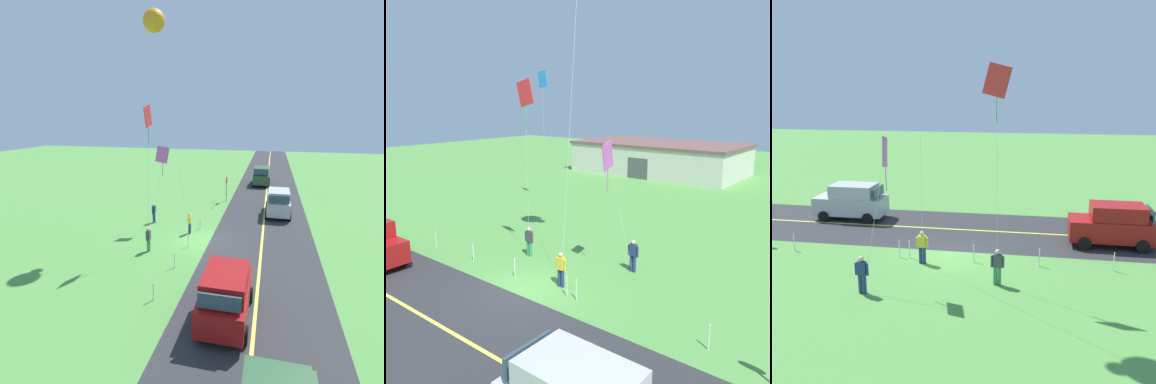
# 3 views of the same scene
# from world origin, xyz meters

# --- Properties ---
(ground_plane) EXTENTS (120.00, 120.00, 0.10)m
(ground_plane) POSITION_xyz_m (0.00, 0.00, -0.05)
(ground_plane) COLOR #549342
(asphalt_road) EXTENTS (120.00, 7.00, 0.00)m
(asphalt_road) POSITION_xyz_m (0.00, -4.00, 0.00)
(asphalt_road) COLOR #2D2D30
(asphalt_road) RESTS_ON ground
(road_centre_stripe) EXTENTS (120.00, 0.16, 0.00)m
(road_centre_stripe) POSITION_xyz_m (0.00, -4.00, 0.01)
(road_centre_stripe) COLOR #E5E04C
(road_centre_stripe) RESTS_ON asphalt_road
(car_suv_foreground) EXTENTS (4.40, 2.12, 2.24)m
(car_suv_foreground) POSITION_xyz_m (7.33, -5.11, 1.15)
(car_suv_foreground) COLOR #B7B7BC
(car_suv_foreground) RESTS_ON ground
(car_parked_west_near) EXTENTS (4.40, 2.12, 2.24)m
(car_parked_west_near) POSITION_xyz_m (-8.19, -2.76, 1.15)
(car_parked_west_near) COLOR maroon
(car_parked_west_near) RESTS_ON ground
(person_adult_near) EXTENTS (0.58, 0.22, 1.60)m
(person_adult_near) POSITION_xyz_m (2.72, 4.63, 0.86)
(person_adult_near) COLOR navy
(person_adult_near) RESTS_ON ground
(person_adult_companion) EXTENTS (0.58, 0.22, 1.60)m
(person_adult_companion) POSITION_xyz_m (-2.62, 2.97, 0.86)
(person_adult_companion) COLOR #338C4C
(person_adult_companion) RESTS_ON ground
(person_child_watcher) EXTENTS (0.58, 0.22, 1.60)m
(person_child_watcher) POSITION_xyz_m (1.10, 1.23, 0.86)
(person_child_watcher) COLOR navy
(person_child_watcher) RESTS_ON ground
(kite_red_low) EXTENTS (0.91, 1.66, 6.33)m
(kite_red_low) POSITION_xyz_m (1.93, 3.54, 5.56)
(kite_red_low) COLOR silver
(kite_red_low) RESTS_ON ground
(kite_blue_mid) EXTENTS (1.17, 0.20, 9.11)m
(kite_blue_mid) POSITION_xyz_m (-2.46, 2.81, 8.27)
(kite_blue_mid) COLOR silver
(kite_blue_mid) RESTS_ON ground
(fence_post_0) EXTENTS (0.05, 0.05, 0.90)m
(fence_post_0) POSITION_xyz_m (-7.73, 0.70, 0.45)
(fence_post_0) COLOR silver
(fence_post_0) RESTS_ON ground
(fence_post_1) EXTENTS (0.05, 0.05, 0.90)m
(fence_post_1) POSITION_xyz_m (-4.38, 0.70, 0.45)
(fence_post_1) COLOR silver
(fence_post_1) RESTS_ON ground
(fence_post_2) EXTENTS (0.05, 0.05, 0.90)m
(fence_post_2) POSITION_xyz_m (-1.29, 0.70, 0.45)
(fence_post_2) COLOR silver
(fence_post_2) RESTS_ON ground
(fence_post_3) EXTENTS (0.05, 0.05, 0.90)m
(fence_post_3) POSITION_xyz_m (1.89, 0.70, 0.45)
(fence_post_3) COLOR silver
(fence_post_3) RESTS_ON ground
(fence_post_4) EXTENTS (0.05, 0.05, 0.90)m
(fence_post_4) POSITION_xyz_m (2.41, 0.70, 0.45)
(fence_post_4) COLOR silver
(fence_post_4) RESTS_ON ground
(fence_post_5) EXTENTS (0.05, 0.05, 0.90)m
(fence_post_5) POSITION_xyz_m (8.00, 0.70, 0.45)
(fence_post_5) COLOR silver
(fence_post_5) RESTS_ON ground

